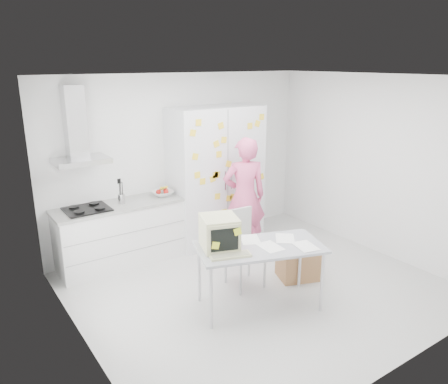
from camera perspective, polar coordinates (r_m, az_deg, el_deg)
floor at (r=5.93m, az=4.48°, el=-12.37°), size 4.50×4.00×0.02m
walls at (r=5.95m, az=0.43°, el=1.96°), size 4.52×4.01×2.70m
ceiling at (r=5.18m, az=5.18°, el=14.82°), size 4.50×4.00×0.02m
counter_run at (r=6.53m, az=-13.33°, el=-5.27°), size 1.84×0.63×1.28m
range_hood at (r=6.13m, az=-18.69°, el=7.33°), size 0.70×0.48×1.01m
tall_cabinet at (r=7.02m, az=-1.03°, el=2.17°), size 1.50×0.68×2.20m
person at (r=6.58m, az=2.69°, el=-0.61°), size 0.77×0.65×1.81m
desk at (r=5.07m, az=1.42°, el=-6.24°), size 1.63×1.17×1.17m
chair at (r=5.77m, az=2.35°, el=-6.69°), size 0.49×0.49×1.02m
cardboard_box at (r=6.13m, az=9.60°, el=-9.19°), size 0.62×0.56×0.44m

